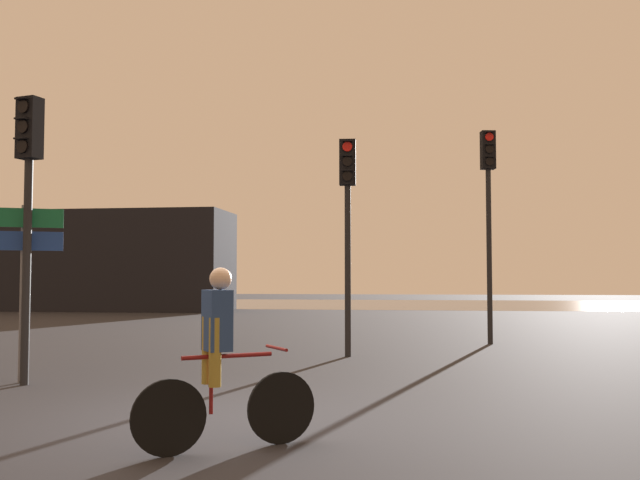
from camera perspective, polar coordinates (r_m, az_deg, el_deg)
The scene contains 8 objects.
ground_plane at distance 7.94m, azimuth -8.83°, elevation -14.10°, with size 120.00×120.00×0.00m, color #28282D.
water_strip at distance 42.29m, azimuth 4.89°, elevation -5.12°, with size 80.00×16.00×0.01m, color slate.
distant_building at distance 35.79m, azimuth -17.96°, elevation -1.63°, with size 13.43×4.00×4.67m, color black.
traffic_light_near_left at distance 11.17m, azimuth -22.31°, elevation 4.23°, with size 0.37×0.39×4.15m.
traffic_light_center at distance 14.00m, azimuth 2.22°, elevation 2.84°, with size 0.33×0.35×4.25m.
traffic_light_far_right at distance 17.14m, azimuth 13.33°, elevation 3.39°, with size 0.36×0.38×4.98m.
direction_sign_post at distance 11.31m, azimuth -22.66°, elevation -1.47°, with size 1.00×0.51×2.60m.
cyclist at distance 6.47m, azimuth -7.95°, elevation -9.29°, with size 1.43×1.00×1.62m.
Camera 1 is at (2.23, -7.47, 1.52)m, focal length 40.00 mm.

